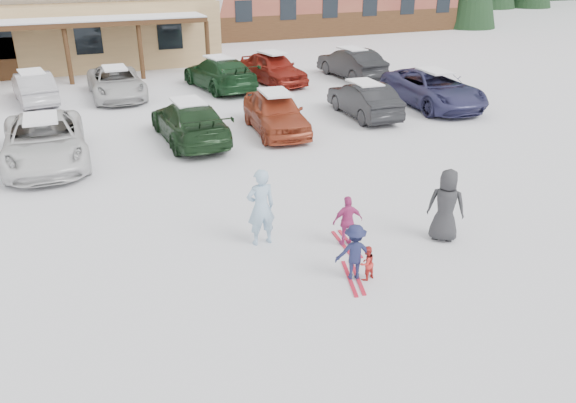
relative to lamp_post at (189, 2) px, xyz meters
name	(u,v)px	position (x,y,z in m)	size (l,w,h in m)	color
ground	(292,262)	(-3.68, -24.91, -3.48)	(160.00, 160.00, 0.00)	white
lamp_post	(189,2)	(0.00, 0.00, 0.00)	(0.50, 0.25, 6.16)	black
adult_skier	(261,207)	(-4.01, -23.82, -2.55)	(0.68, 0.44, 1.86)	#95B9D6
toddler_red	(367,263)	(-2.52, -26.13, -3.10)	(0.37, 0.29, 0.77)	red
child_navy	(355,252)	(-2.75, -26.01, -2.86)	(0.80, 0.46, 1.24)	#1A1E44
skis_child_navy	(353,277)	(-2.75, -26.01, -3.46)	(0.20, 1.40, 0.03)	red
child_magenta	(348,221)	(-2.20, -24.65, -2.86)	(0.72, 0.30, 1.23)	#BA357A
skis_child_magenta	(347,244)	(-2.20, -24.65, -3.46)	(0.20, 1.40, 0.03)	red
bystander_dark	(446,205)	(0.05, -25.25, -2.60)	(0.86, 0.56, 1.76)	#2A2A2C
parked_car_2	(44,141)	(-8.59, -16.10, -2.73)	(2.49, 5.41, 1.50)	silver
parked_car_3	(190,121)	(-3.78, -15.57, -2.76)	(2.03, 4.99, 1.45)	black
parked_car_4	(276,112)	(-0.55, -15.72, -2.72)	(1.79, 4.46, 1.52)	#9F3D23
parked_car_5	(364,100)	(3.57, -15.06, -2.78)	(1.49, 4.27, 1.41)	black
parked_car_6	(433,88)	(7.20, -14.70, -2.70)	(2.58, 5.59, 1.55)	navy
parked_car_9	(34,87)	(-8.96, -7.53, -2.78)	(1.48, 4.24, 1.40)	#AAA9AF
parked_car_10	(116,83)	(-5.44, -7.92, -2.79)	(2.30, 5.00, 1.39)	silver
parked_car_11	(219,73)	(-0.54, -7.99, -2.71)	(2.16, 5.31, 1.54)	#15371B
parked_car_12	(273,68)	(2.32, -7.83, -2.69)	(1.86, 4.61, 1.57)	maroon
parked_car_13	(351,63)	(6.69, -8.10, -2.71)	(1.63, 4.68, 1.54)	black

